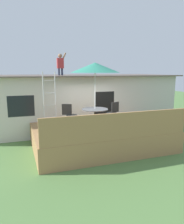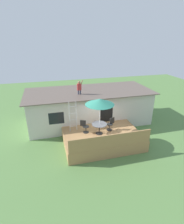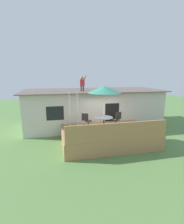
# 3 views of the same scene
# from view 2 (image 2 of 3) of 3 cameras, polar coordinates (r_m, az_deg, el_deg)

# --- Properties ---
(ground_plane) EXTENTS (40.00, 40.00, 0.00)m
(ground_plane) POSITION_cam_2_polar(r_m,az_deg,el_deg) (12.85, 3.09, -9.82)
(ground_plane) COLOR #567F42
(house) EXTENTS (10.50, 4.50, 2.81)m
(house) POSITION_cam_2_polar(r_m,az_deg,el_deg) (15.29, -0.90, 1.80)
(house) COLOR beige
(house) RESTS_ON ground
(deck) EXTENTS (5.27, 3.73, 0.80)m
(deck) POSITION_cam_2_polar(r_m,az_deg,el_deg) (12.64, 3.13, -8.31)
(deck) COLOR #A87A4C
(deck) RESTS_ON ground
(deck_railing) EXTENTS (5.17, 0.08, 0.90)m
(deck_railing) POSITION_cam_2_polar(r_m,az_deg,el_deg) (10.75, 6.22, -9.33)
(deck_railing) COLOR #A87A4C
(deck_railing) RESTS_ON deck
(patio_table) EXTENTS (1.04, 1.04, 0.74)m
(patio_table) POSITION_cam_2_polar(r_m,az_deg,el_deg) (12.08, 2.38, -4.52)
(patio_table) COLOR black
(patio_table) RESTS_ON deck
(patio_umbrella) EXTENTS (1.90, 1.90, 2.54)m
(patio_umbrella) POSITION_cam_2_polar(r_m,az_deg,el_deg) (11.36, 2.52, 3.35)
(patio_umbrella) COLOR silver
(patio_umbrella) RESTS_ON deck
(step_ladder) EXTENTS (0.52, 0.04, 2.20)m
(step_ladder) POSITION_cam_2_polar(r_m,az_deg,el_deg) (12.27, -6.15, -1.48)
(step_ladder) COLOR silver
(step_ladder) RESTS_ON deck
(person_figure) EXTENTS (0.47, 0.20, 1.11)m
(person_figure) POSITION_cam_2_polar(r_m,az_deg,el_deg) (13.82, -4.11, 8.16)
(person_figure) COLOR #33384C
(person_figure) RESTS_ON house
(patio_chair_left) EXTENTS (0.59, 0.44, 0.92)m
(patio_chair_left) POSITION_cam_2_polar(r_m,az_deg,el_deg) (12.28, -2.32, -4.69)
(patio_chair_left) COLOR black
(patio_chair_left) RESTS_ON deck
(patio_chair_right) EXTENTS (0.61, 0.44, 0.92)m
(patio_chair_right) POSITION_cam_2_polar(r_m,az_deg,el_deg) (12.67, 5.98, -3.88)
(patio_chair_right) COLOR black
(patio_chair_right) RESTS_ON deck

